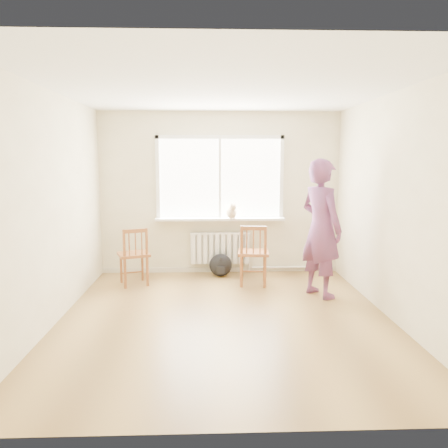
{
  "coord_description": "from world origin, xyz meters",
  "views": [
    {
      "loc": [
        -0.2,
        -5.07,
        1.9
      ],
      "look_at": [
        0.03,
        1.2,
        0.98
      ],
      "focal_mm": 35.0,
      "sensor_mm": 36.0,
      "label": 1
    }
  ],
  "objects": [
    {
      "name": "radiator",
      "position": [
        0.0,
        2.16,
        0.44
      ],
      "size": [
        1.0,
        0.12,
        0.55
      ],
      "color": "white",
      "rests_on": "back_wall"
    },
    {
      "name": "ceiling",
      "position": [
        0.0,
        0.0,
        2.7
      ],
      "size": [
        4.5,
        4.5,
        0.0
      ],
      "primitive_type": "plane",
      "rotation": [
        3.14,
        0.0,
        0.0
      ],
      "color": "white",
      "rests_on": "back_wall"
    },
    {
      "name": "heating_pipe",
      "position": [
        1.25,
        2.19,
        0.08
      ],
      "size": [
        1.4,
        0.04,
        0.04
      ],
      "primitive_type": "cylinder",
      "rotation": [
        0.0,
        1.57,
        0.0
      ],
      "color": "silver",
      "rests_on": "back_wall"
    },
    {
      "name": "chair_left",
      "position": [
        -1.33,
        1.48,
        0.45
      ],
      "size": [
        0.56,
        0.55,
        0.89
      ],
      "rotation": [
        0.0,
        0.0,
        3.51
      ],
      "color": "#9B512D",
      "rests_on": "floor"
    },
    {
      "name": "person",
      "position": [
        1.37,
        0.86,
        0.96
      ],
      "size": [
        0.75,
        0.84,
        1.93
      ],
      "primitive_type": "imported",
      "rotation": [
        0.0,
        0.0,
        2.09
      ],
      "color": "#BF3F4B",
      "rests_on": "floor"
    },
    {
      "name": "window",
      "position": [
        0.0,
        2.22,
        1.66
      ],
      "size": [
        2.12,
        0.05,
        1.42
      ],
      "color": "white",
      "rests_on": "back_wall"
    },
    {
      "name": "chair_right",
      "position": [
        0.49,
        1.42,
        0.47
      ],
      "size": [
        0.51,
        0.49,
        0.94
      ],
      "rotation": [
        0.0,
        0.0,
        3.04
      ],
      "color": "#9B512D",
      "rests_on": "floor"
    },
    {
      "name": "cat",
      "position": [
        0.19,
        2.05,
        1.06
      ],
      "size": [
        0.21,
        0.4,
        0.27
      ],
      "rotation": [
        0.0,
        0.0,
        0.14
      ],
      "color": "beige",
      "rests_on": "windowsill"
    },
    {
      "name": "floor",
      "position": [
        0.0,
        0.0,
        0.0
      ],
      "size": [
        4.5,
        4.5,
        0.0
      ],
      "primitive_type": "plane",
      "color": "#A47D43",
      "rests_on": "ground"
    },
    {
      "name": "baseboard",
      "position": [
        0.0,
        2.23,
        0.04
      ],
      "size": [
        4.0,
        0.03,
        0.08
      ],
      "primitive_type": "cube",
      "color": "beige",
      "rests_on": "ground"
    },
    {
      "name": "windowsill",
      "position": [
        0.0,
        2.14,
        0.93
      ],
      "size": [
        2.15,
        0.22,
        0.04
      ],
      "primitive_type": "cube",
      "color": "white",
      "rests_on": "back_wall"
    },
    {
      "name": "backpack",
      "position": [
        0.0,
        1.95,
        0.19
      ],
      "size": [
        0.4,
        0.31,
        0.38
      ],
      "primitive_type": "ellipsoid",
      "rotation": [
        0.0,
        0.0,
        -0.08
      ],
      "color": "black",
      "rests_on": "floor"
    },
    {
      "name": "back_wall",
      "position": [
        0.0,
        2.25,
        1.35
      ],
      "size": [
        4.0,
        0.01,
        2.7
      ],
      "primitive_type": "cube",
      "color": "beige",
      "rests_on": "ground"
    }
  ]
}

